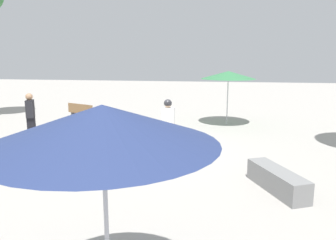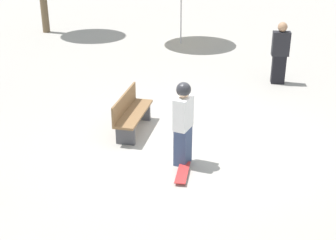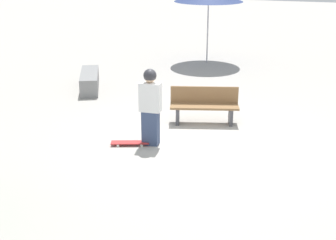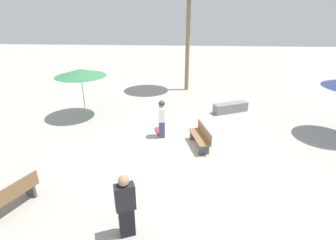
{
  "view_description": "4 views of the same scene",
  "coord_description": "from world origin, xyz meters",
  "px_view_note": "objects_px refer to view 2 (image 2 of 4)",
  "views": [
    {
      "loc": [
        -2.6,
        10.46,
        3.06
      ],
      "look_at": [
        -0.87,
        -0.64,
        0.86
      ],
      "focal_mm": 35.0,
      "sensor_mm": 36.0,
      "label": 1
    },
    {
      "loc": [
        -7.98,
        -3.66,
        4.41
      ],
      "look_at": [
        -1.4,
        -0.3,
        1.09
      ],
      "focal_mm": 50.0,
      "sensor_mm": 36.0,
      "label": 2
    },
    {
      "loc": [
        2.15,
        -8.98,
        3.9
      ],
      "look_at": [
        -0.37,
        -0.84,
        0.77
      ],
      "focal_mm": 50.0,
      "sensor_mm": 36.0,
      "label": 3
    },
    {
      "loc": [
        9.16,
        0.54,
        5.13
      ],
      "look_at": [
        -0.97,
        -0.1,
        0.75
      ],
      "focal_mm": 28.0,
      "sensor_mm": 36.0,
      "label": 4
    }
  ],
  "objects_px": {
    "skater_main": "(183,121)",
    "bystander_watching": "(280,53)",
    "bench_near": "(131,113)",
    "skateboard": "(183,172)"
  },
  "relations": [
    {
      "from": "skater_main",
      "to": "bystander_watching",
      "type": "xyz_separation_m",
      "value": [
        5.32,
        -0.4,
        -0.03
      ]
    },
    {
      "from": "skater_main",
      "to": "bystander_watching",
      "type": "distance_m",
      "value": 5.33
    },
    {
      "from": "skater_main",
      "to": "bystander_watching",
      "type": "relative_size",
      "value": 0.96
    },
    {
      "from": "skater_main",
      "to": "bench_near",
      "type": "height_order",
      "value": "skater_main"
    },
    {
      "from": "skateboard",
      "to": "skater_main",
      "type": "bearing_deg",
      "value": -172.35
    },
    {
      "from": "skater_main",
      "to": "bench_near",
      "type": "distance_m",
      "value": 1.84
    },
    {
      "from": "bench_near",
      "to": "skater_main",
      "type": "bearing_deg",
      "value": 49.5
    },
    {
      "from": "skater_main",
      "to": "skateboard",
      "type": "height_order",
      "value": "skater_main"
    },
    {
      "from": "skateboard",
      "to": "bystander_watching",
      "type": "distance_m",
      "value": 5.77
    },
    {
      "from": "skateboard",
      "to": "bench_near",
      "type": "distance_m",
      "value": 2.18
    }
  ]
}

